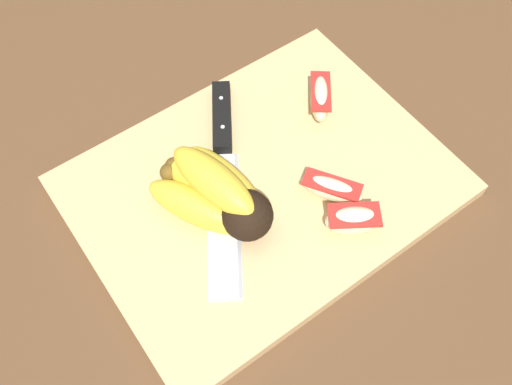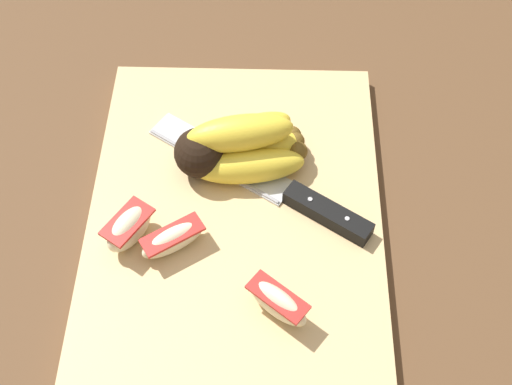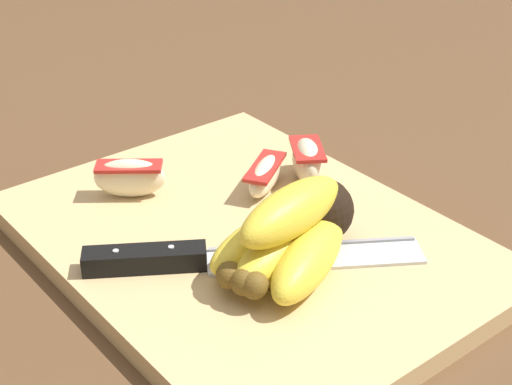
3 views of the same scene
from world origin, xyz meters
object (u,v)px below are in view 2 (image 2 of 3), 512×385
object	(u,v)px
chefs_knife	(289,193)
apple_wedge_far	(173,239)
apple_wedge_middle	(129,228)
banana_bunch	(238,147)
apple_wedge_near	(277,302)

from	to	relation	value
chefs_knife	apple_wedge_far	size ratio (longest dim) A/B	3.52
apple_wedge_middle	apple_wedge_far	xyz separation A→B (m)	(-0.01, -0.05, -0.00)
banana_bunch	apple_wedge_near	world-z (taller)	banana_bunch
banana_bunch	apple_wedge_near	bearing A→B (deg)	-166.15
apple_wedge_near	apple_wedge_far	size ratio (longest dim) A/B	0.93
banana_bunch	apple_wedge_far	world-z (taller)	banana_bunch
apple_wedge_near	apple_wedge_middle	world-z (taller)	apple_wedge_middle
apple_wedge_near	apple_wedge_middle	distance (m)	0.17
banana_bunch	apple_wedge_far	bearing A→B (deg)	150.64
banana_bunch	chefs_knife	distance (m)	0.07
banana_bunch	apple_wedge_far	xyz separation A→B (m)	(-0.11, 0.06, -0.01)
apple_wedge_near	banana_bunch	bearing A→B (deg)	13.85
chefs_knife	apple_wedge_middle	xyz separation A→B (m)	(-0.06, 0.16, 0.01)
chefs_knife	apple_wedge_far	distance (m)	0.14
apple_wedge_near	apple_wedge_far	distance (m)	0.13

